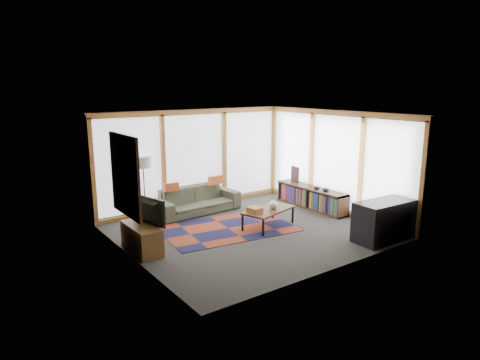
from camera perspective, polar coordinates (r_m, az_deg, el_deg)
ground at (r=9.68m, az=1.39°, el=-6.79°), size 5.50×5.50×0.00m
room_envelope at (r=10.02m, az=1.77°, el=2.98°), size 5.52×5.02×2.62m
rug at (r=9.83m, az=-1.67°, el=-6.46°), size 3.14×2.25×0.01m
sofa at (r=11.00m, az=-5.82°, el=-2.67°), size 2.30×1.01×0.66m
pillow_left at (r=10.62m, az=-9.14°, el=-0.93°), size 0.38×0.13×0.20m
pillow_right at (r=11.23m, az=-3.31°, el=-0.00°), size 0.42×0.16×0.22m
floor_lamp at (r=10.56m, az=-12.65°, el=-1.05°), size 0.39×0.39×1.56m
coffee_table at (r=9.89m, az=3.80°, el=-5.08°), size 1.42×0.98×0.43m
book_stack at (r=9.59m, az=1.96°, el=-3.95°), size 0.28×0.33×0.10m
vase at (r=9.83m, az=4.49°, el=-3.31°), size 0.23×0.23×0.19m
bookshelf at (r=11.52m, az=9.48°, el=-2.33°), size 0.41×2.25×0.56m
bowl_a at (r=11.08m, az=11.38°, el=-1.25°), size 0.20×0.20×0.09m
bowl_b at (r=11.27m, az=10.19°, el=-0.99°), size 0.21×0.21×0.09m
shelf_picture at (r=12.01m, az=7.34°, el=0.78°), size 0.08×0.33×0.43m
tv_console at (r=8.64m, az=-12.96°, el=-7.62°), size 0.45×1.09×0.54m
television at (r=8.49m, az=-12.59°, el=-4.11°), size 0.34×0.95×0.54m
bar_counter at (r=9.51m, az=18.63°, el=-5.15°), size 1.36×0.68×0.85m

